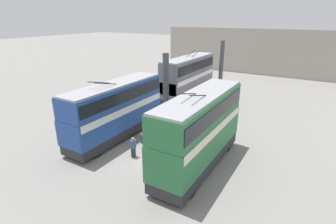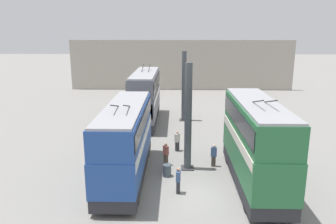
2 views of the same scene
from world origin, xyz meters
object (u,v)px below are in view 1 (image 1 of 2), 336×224
Objects in this scene: bus_right_far at (188,75)px; oil_drum at (144,138)px; person_by_left_row at (188,134)px; person_aisle_foreground at (133,147)px; person_by_right_row at (155,125)px; bus_right_mid at (116,107)px; person_aisle_midway at (178,117)px; bus_left_far at (200,127)px.

bus_right_far reaches higher than oil_drum.
person_aisle_foreground is at bearing 155.86° from person_by_left_row.
person_by_right_row is 1.01× the size of person_aisle_foreground.
bus_right_far is at bearing -112.94° from person_by_right_row.
bus_right_mid is at bearing 94.68° from oil_drum.
person_aisle_midway is 1.01× the size of person_aisle_foreground.
person_aisle_midway is at bearing -83.25° from person_aisle_foreground.
bus_left_far is 4.12m from person_by_left_row.
person_by_left_row is at bearing -115.55° from person_aisle_foreground.
bus_right_mid is 6.52m from person_by_left_row.
person_by_right_row is 1.00× the size of person_by_left_row.
person_by_left_row is (2.74, 2.19, -2.16)m from bus_left_far.
bus_right_mid reaches higher than person_aisle_foreground.
person_aisle_midway is (5.76, 4.77, -2.16)m from bus_left_far.
oil_drum is (1.02, 5.46, -2.63)m from bus_left_far.
bus_right_mid is 6.24× the size of person_aisle_foreground.
bus_left_far is 0.95× the size of bus_right_mid.
person_aisle_foreground is (-4.06, 2.54, -0.01)m from person_by_left_row.
bus_right_far is 16.28m from person_aisle_foreground.
bus_right_far is at bearing 29.33° from bus_left_far.
bus_left_far is 7.78m from person_aisle_midway.
person_aisle_midway is at bearing 48.35° from person_by_left_row.
bus_right_mid is 3.56m from oil_drum.
person_aisle_midway is at bearing 39.62° from bus_left_far.
oil_drum is at bearing 79.47° from bus_left_far.
bus_left_far is at bearing 116.97° from person_by_right_row.
bus_right_mid is at bearing -86.37° from person_aisle_midway.
oil_drum is at bearing 125.66° from person_by_left_row.
bus_right_far is 6.31× the size of person_by_right_row.
person_by_left_row is at bearing 141.40° from person_by_right_row.
bus_right_mid is 12.64× the size of oil_drum.
person_aisle_foreground is at bearing -51.98° from person_aisle_midway.
person_aisle_midway is 2.05× the size of oil_drum.
bus_left_far is 5.85× the size of person_by_right_row.
bus_right_mid is (0.80, 8.12, -0.27)m from bus_left_far.
person_by_left_row is (1.95, -5.93, -1.89)m from bus_right_mid.
person_aisle_midway is at bearing -34.07° from bus_right_mid.
person_aisle_midway reaches higher than person_by_left_row.
bus_left_far is 0.93× the size of bus_right_far.
person_aisle_midway is 1.01× the size of person_by_left_row.
person_by_left_row is 4.79m from person_aisle_foreground.
person_by_right_row is at bearing -72.06° from person_aisle_foreground.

